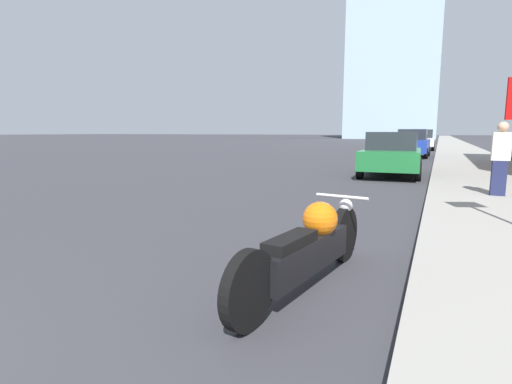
{
  "coord_description": "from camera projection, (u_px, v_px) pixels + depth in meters",
  "views": [
    {
      "loc": [
        3.78,
        0.32,
        1.54
      ],
      "look_at": [
        1.17,
        6.04,
        0.58
      ],
      "focal_mm": 28.0,
      "sensor_mm": 36.0,
      "label": 1
    }
  ],
  "objects": [
    {
      "name": "pedestrian",
      "position": [
        500.0,
        158.0,
        8.64
      ],
      "size": [
        0.36,
        0.22,
        1.6
      ],
      "color": "#1E2347",
      "rests_on": "sidewalk"
    },
    {
      "name": "motorcycle",
      "position": [
        309.0,
        247.0,
        3.94
      ],
      "size": [
        0.69,
        2.65,
        0.82
      ],
      "rotation": [
        0.0,
        0.0,
        -0.15
      ],
      "color": "black",
      "rests_on": "ground_plane"
    },
    {
      "name": "parked_car_white",
      "position": [
        423.0,
        140.0,
        33.29
      ],
      "size": [
        1.86,
        4.18,
        1.71
      ],
      "rotation": [
        0.0,
        0.0,
        0.03
      ],
      "color": "silver",
      "rests_on": "ground_plane"
    },
    {
      "name": "parked_car_blue",
      "position": [
        412.0,
        143.0,
        24.14
      ],
      "size": [
        1.98,
        4.31,
        1.68
      ],
      "rotation": [
        0.0,
        0.0,
        -0.02
      ],
      "color": "#1E3899",
      "rests_on": "ground_plane"
    },
    {
      "name": "parked_car_green",
      "position": [
        392.0,
        154.0,
        13.88
      ],
      "size": [
        2.09,
        4.14,
        1.53
      ],
      "rotation": [
        0.0,
        0.0,
        0.04
      ],
      "color": "#1E6B33",
      "rests_on": "ground_plane"
    },
    {
      "name": "sidewalk",
      "position": [
        458.0,
        148.0,
        35.28
      ],
      "size": [
        3.42,
        240.0,
        0.15
      ],
      "color": "gray",
      "rests_on": "ground_plane"
    }
  ]
}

